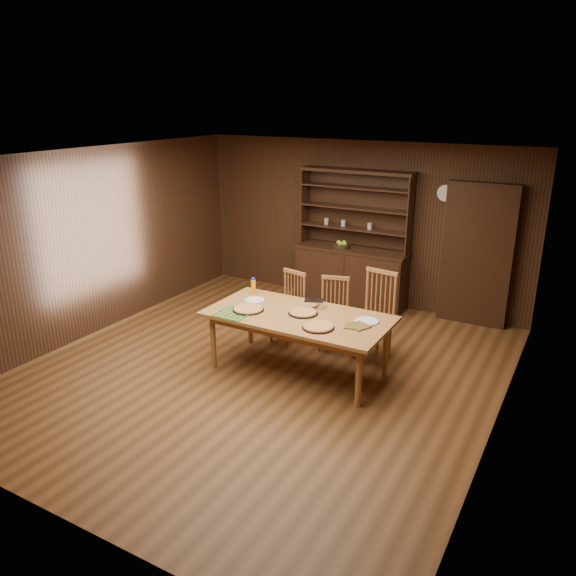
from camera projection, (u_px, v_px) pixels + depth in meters
The scene contains 20 objects.
floor at pixel (262, 370), 7.00m from camera, with size 6.00×6.00×0.00m, color brown.
room_shell at pixel (260, 248), 6.48m from camera, with size 6.00×6.00×6.00m.
china_hutch at pixel (352, 269), 9.07m from camera, with size 1.84×0.52×2.17m.
doorway at pixel (477, 255), 8.16m from camera, with size 1.00×0.18×2.10m, color black.
wall_clock at pixel (446, 193), 8.19m from camera, with size 0.30×0.05×0.30m.
dining_table at pixel (298, 320), 6.77m from camera, with size 2.22×1.11×0.75m.
chair_left at pixel (290, 304), 7.72m from camera, with size 0.48×0.47×0.99m.
chair_center at pixel (334, 311), 7.53m from camera, with size 0.49×0.47×0.97m.
chair_right at pixel (376, 311), 7.24m from camera, with size 0.53×0.51×1.14m.
pizza_left at pixel (248, 309), 6.88m from camera, with size 0.39×0.39×0.04m.
pizza_right at pixel (318, 327), 6.35m from camera, with size 0.37×0.37×0.04m.
pizza_center at pixel (303, 312), 6.77m from camera, with size 0.36×0.36×0.04m.
cooling_rack at pixel (234, 313), 6.77m from camera, with size 0.38×0.38×0.02m, color green, non-canonical shape.
plate_left at pixel (255, 300), 7.20m from camera, with size 0.28×0.28×0.02m.
plate_right at pixel (366, 321), 6.53m from camera, with size 0.29×0.29×0.02m.
foil_dish at pixel (314, 304), 6.96m from camera, with size 0.23×0.17×0.09m, color white.
juice_bottle at pixel (253, 286), 7.42m from camera, with size 0.06×0.06×0.22m.
pot_holder_a at pixel (353, 326), 6.39m from camera, with size 0.19×0.19×0.01m, color #9D2111.
pot_holder_b at pixel (359, 326), 6.38m from camera, with size 0.22×0.22×0.02m, color #9D2111.
fruit_bowl at pixel (342, 245), 8.97m from camera, with size 0.27×0.27×0.12m.
Camera 1 is at (3.36, -5.32, 3.24)m, focal length 35.00 mm.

